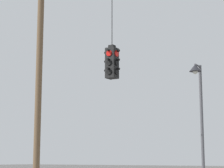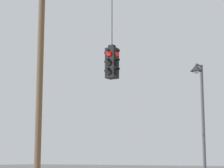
{
  "view_description": "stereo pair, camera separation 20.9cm",
  "coord_description": "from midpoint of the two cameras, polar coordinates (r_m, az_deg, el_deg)",
  "views": [
    {
      "loc": [
        4.95,
        -11.47,
        1.77
      ],
      "look_at": [
        -2.57,
        0.37,
        4.19
      ],
      "focal_mm": 70.0,
      "sensor_mm": 36.0,
      "label": 1
    },
    {
      "loc": [
        5.12,
        -11.35,
        1.77
      ],
      "look_at": [
        -2.57,
        0.37,
        4.19
      ],
      "focal_mm": 70.0,
      "sensor_mm": 36.0,
      "label": 2
    }
  ],
  "objects": [
    {
      "name": "utility_pole_left",
      "position": [
        16.14,
        -9.96,
        -1.33
      ],
      "size": [
        0.24,
        0.24,
        8.22
      ],
      "color": "brown",
      "rests_on": "ground_plane"
    },
    {
      "name": "street_lamp",
      "position": [
        17.05,
        10.94,
        -2.44
      ],
      "size": [
        0.46,
        0.8,
        5.41
      ],
      "color": "#515156",
      "rests_on": "ground_plane"
    },
    {
      "name": "traffic_light_near_right_pole",
      "position": [
        14.37,
        -0.42,
        2.84
      ],
      "size": [
        0.58,
        0.58,
        2.85
      ],
      "color": "black"
    }
  ]
}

